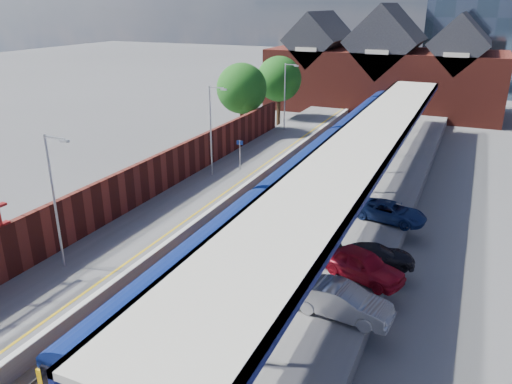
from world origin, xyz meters
TOP-DOWN VIEW (x-y plane):
  - ground at (0.00, 30.00)m, footprint 240.00×240.00m
  - ballast_bed at (0.00, 20.00)m, footprint 6.00×76.00m
  - rails at (0.00, 20.00)m, footprint 4.51×76.00m
  - left_platform at (-5.50, 20.00)m, footprint 5.00×76.00m
  - right_platform at (6.00, 20.00)m, footprint 6.00×76.00m
  - coping_left at (-3.15, 20.00)m, footprint 0.30×76.00m
  - coping_right at (3.15, 20.00)m, footprint 0.30×76.00m
  - yellow_line at (-3.75, 20.00)m, footprint 0.14×76.00m
  - train at (1.49, 30.98)m, footprint 2.88×65.91m
  - canopy at (5.48, 21.95)m, footprint 4.50×52.00m
  - lamp_post_b at (-6.36, 6.00)m, footprint 1.48×0.18m
  - lamp_post_c at (-6.36, 22.00)m, footprint 1.48×0.18m
  - lamp_post_d at (-6.36, 38.00)m, footprint 1.48×0.18m
  - platform_sign at (-5.00, 24.00)m, footprint 0.55×0.08m
  - brick_wall at (-8.10, 13.54)m, footprint 0.35×50.00m
  - station_building at (0.00, 58.00)m, footprint 30.00×12.12m
  - tree_near at (-10.35, 35.91)m, footprint 5.20×5.20m
  - tree_far at (-9.35, 43.91)m, footprint 5.20×5.20m
  - parked_car_red at (7.84, 11.07)m, footprint 4.67×3.17m
  - parked_car_silver at (7.76, 7.52)m, footprint 4.51×1.96m
  - parked_car_dark at (8.22, 12.54)m, footprint 4.33×3.00m
  - parked_car_blue at (7.96, 18.67)m, footprint 4.67×2.86m

SIDE VIEW (x-z plane):
  - ground at x=0.00m, z-range 0.00..0.00m
  - ballast_bed at x=0.00m, z-range 0.00..0.06m
  - rails at x=0.00m, z-range 0.05..0.19m
  - left_platform at x=-5.50m, z-range 0.00..1.00m
  - right_platform at x=6.00m, z-range 0.00..1.00m
  - yellow_line at x=-3.75m, z-range 1.00..1.01m
  - coping_left at x=-3.15m, z-range 1.00..1.05m
  - coping_right at x=3.15m, z-range 1.00..1.05m
  - parked_car_dark at x=8.22m, z-range 1.00..2.16m
  - parked_car_blue at x=7.96m, z-range 1.00..2.21m
  - parked_car_silver at x=7.76m, z-range 1.00..2.44m
  - parked_car_red at x=7.84m, z-range 1.00..2.48m
  - train at x=1.49m, z-range 0.40..3.85m
  - brick_wall at x=-8.10m, z-range 0.52..4.38m
  - platform_sign at x=-5.00m, z-range 1.44..3.94m
  - lamp_post_b at x=-6.36m, z-range 1.49..8.49m
  - lamp_post_c at x=-6.36m, z-range 1.49..8.49m
  - lamp_post_d at x=-6.36m, z-range 1.49..8.49m
  - canopy at x=5.48m, z-range 3.01..7.49m
  - tree_near at x=-10.35m, z-range 1.30..9.40m
  - tree_far at x=-9.35m, z-range 1.30..9.40m
  - station_building at x=0.00m, z-range -1.44..12.34m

